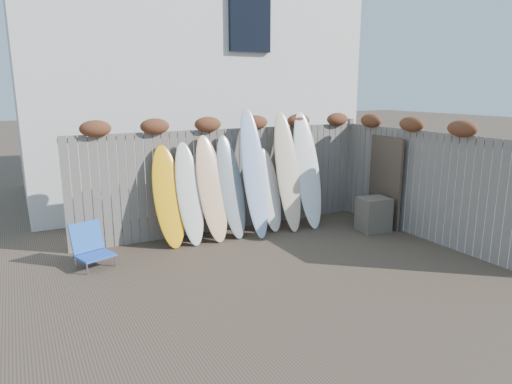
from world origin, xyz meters
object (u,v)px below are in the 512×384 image
lattice_panel (382,181)px  surfboard_0 (169,196)px  beach_chair (91,246)px  wooden_crate (374,214)px

lattice_panel → surfboard_0: (-4.26, 0.77, -0.02)m
beach_chair → lattice_panel: bearing=-4.0°
wooden_crate → beach_chair: bearing=172.3°
beach_chair → wooden_crate: 5.26m
wooden_crate → surfboard_0: (-3.80, 1.07, 0.56)m
wooden_crate → surfboard_0: 3.99m
lattice_panel → surfboard_0: size_ratio=0.98×
beach_chair → surfboard_0: 1.56m
beach_chair → lattice_panel: 5.71m
beach_chair → lattice_panel: size_ratio=0.38×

